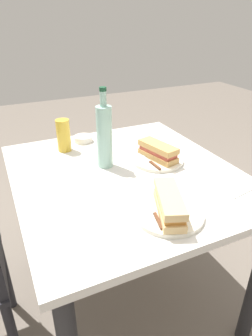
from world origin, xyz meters
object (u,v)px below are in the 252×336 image
(knife_far, at_px, (150,162))
(olive_bowl, at_px, (83,139))
(baguette_sandwich_near, at_px, (170,203))
(beer_glass, at_px, (64,135))
(baguette_sandwich_far, at_px, (158,151))
(plate_near, at_px, (169,214))
(water_bottle, at_px, (104,136))
(knife_near, at_px, (155,214))
(dining_table, at_px, (126,196))
(plate_far, at_px, (157,160))

(knife_far, bearing_deg, olive_bowl, 25.19)
(baguette_sandwich_near, height_order, beer_glass, beer_glass)
(baguette_sandwich_near, relative_size, baguette_sandwich_far, 1.15)
(plate_near, distance_m, water_bottle, 0.44)
(baguette_sandwich_near, distance_m, knife_near, 0.06)
(dining_table, xyz_separation_m, olive_bowl, (0.39, 0.06, 0.13))
(water_bottle, bearing_deg, knife_near, -178.88)
(baguette_sandwich_far, height_order, knife_far, baguette_sandwich_far)
(water_bottle, relative_size, beer_glass, 2.21)
(plate_far, distance_m, beer_glass, 0.45)
(baguette_sandwich_near, height_order, plate_far, baguette_sandwich_near)
(knife_far, bearing_deg, dining_table, 95.02)
(plate_near, relative_size, knife_far, 1.26)
(dining_table, relative_size, baguette_sandwich_far, 4.92)
(knife_near, bearing_deg, water_bottle, 1.12)
(plate_near, relative_size, olive_bowl, 2.45)
(plate_far, height_order, knife_far, knife_far)
(water_bottle, bearing_deg, olive_bowl, 0.75)
(knife_near, relative_size, knife_far, 0.98)
(dining_table, bearing_deg, knife_near, 171.70)
(olive_bowl, bearing_deg, plate_near, -175.03)
(beer_glass, bearing_deg, water_bottle, -153.23)
(baguette_sandwich_near, xyz_separation_m, beer_glass, (0.65, 0.17, 0.03))
(dining_table, relative_size, baguette_sandwich_near, 4.29)
(baguette_sandwich_near, bearing_deg, olive_bowl, 4.97)
(plate_near, xyz_separation_m, knife_near, (0.01, 0.05, 0.01))
(plate_far, xyz_separation_m, baguette_sandwich_far, (0.00, 0.00, 0.04))
(dining_table, height_order, baguette_sandwich_near, baguette_sandwich_near)
(plate_near, bearing_deg, beer_glass, 15.06)
(knife_near, bearing_deg, plate_far, -31.33)
(dining_table, height_order, knife_far, knife_far)
(plate_near, height_order, knife_far, knife_far)
(knife_near, xyz_separation_m, olive_bowl, (0.71, 0.01, -0.00))
(baguette_sandwich_far, distance_m, olive_bowl, 0.42)
(knife_near, bearing_deg, beer_glass, 10.98)
(knife_far, bearing_deg, baguette_sandwich_near, 161.09)
(plate_near, height_order, plate_far, same)
(dining_table, distance_m, knife_near, 0.35)
(plate_near, bearing_deg, water_bottle, 7.93)
(knife_near, bearing_deg, knife_far, -26.70)
(knife_far, height_order, beer_glass, beer_glass)
(baguette_sandwich_far, bearing_deg, plate_near, 155.46)
(knife_near, xyz_separation_m, knife_far, (0.33, -0.17, 0.00))
(dining_table, relative_size, plate_far, 4.30)
(dining_table, distance_m, olive_bowl, 0.41)
(baguette_sandwich_near, bearing_deg, beer_glass, 15.06)
(dining_table, xyz_separation_m, baguette_sandwich_far, (0.03, -0.17, 0.17))
(knife_far, distance_m, water_bottle, 0.23)
(baguette_sandwich_near, bearing_deg, plate_far, -24.54)
(baguette_sandwich_far, xyz_separation_m, beer_glass, (0.29, 0.34, 0.03))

